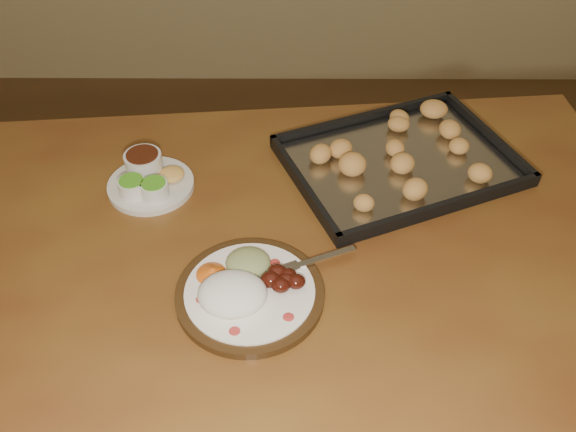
{
  "coord_description": "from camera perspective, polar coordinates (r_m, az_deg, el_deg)",
  "views": [
    {
      "loc": [
        0.08,
        -0.67,
        1.62
      ],
      "look_at": [
        0.07,
        0.23,
        0.77
      ],
      "focal_mm": 40.0,
      "sensor_mm": 36.0,
      "label": 1
    }
  ],
  "objects": [
    {
      "name": "dining_table",
      "position": [
        1.29,
        -1.22,
        -5.43
      ],
      "size": [
        1.58,
        1.03,
        0.75
      ],
      "rotation": [
        0.0,
        0.0,
        0.09
      ],
      "color": "brown",
      "rests_on": "ground"
    },
    {
      "name": "dinner_plate",
      "position": [
        1.12,
        -3.73,
        -6.55
      ],
      "size": [
        0.32,
        0.26,
        0.06
      ],
      "rotation": [
        0.0,
        0.0,
        0.48
      ],
      "color": "#321F0D",
      "rests_on": "dining_table"
    },
    {
      "name": "baking_tray",
      "position": [
        1.4,
        9.88,
        4.91
      ],
      "size": [
        0.56,
        0.5,
        0.05
      ],
      "rotation": [
        0.0,
        0.0,
        0.4
      ],
      "color": "black",
      "rests_on": "dining_table"
    },
    {
      "name": "condiment_saucer",
      "position": [
        1.35,
        -12.32,
        3.27
      ],
      "size": [
        0.18,
        0.18,
        0.06
      ],
      "rotation": [
        0.0,
        0.0,
        0.15
      ],
      "color": "silver",
      "rests_on": "dining_table"
    }
  ]
}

